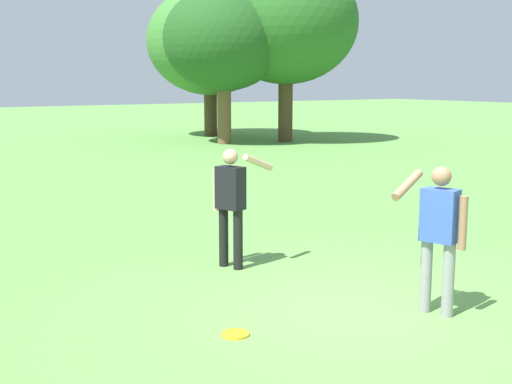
% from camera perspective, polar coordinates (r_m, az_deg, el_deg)
% --- Properties ---
extents(ground_plane, '(120.00, 120.00, 0.00)m').
position_cam_1_polar(ground_plane, '(7.78, 8.42, -9.84)').
color(ground_plane, '#609947').
extents(person_thrower, '(0.79, 0.59, 1.64)m').
position_cam_1_polar(person_thrower, '(9.18, -2.10, -0.56)').
color(person_thrower, black).
rests_on(person_thrower, ground).
extents(person_catcher, '(0.79, 0.59, 1.64)m').
position_cam_1_polar(person_catcher, '(7.59, 15.13, -3.02)').
color(person_catcher, gray).
rests_on(person_catcher, ground).
extents(frisbee, '(0.28, 0.28, 0.03)m').
position_cam_1_polar(frisbee, '(7.00, -1.74, -11.87)').
color(frisbee, yellow).
rests_on(frisbee, ground).
extents(tree_tall_left, '(4.77, 4.77, 6.15)m').
position_cam_1_polar(tree_tall_left, '(27.24, -2.74, 12.70)').
color(tree_tall_left, brown).
rests_on(tree_tall_left, ground).
extents(tree_broad_center, '(5.64, 5.64, 6.65)m').
position_cam_1_polar(tree_broad_center, '(31.07, -3.91, 12.53)').
color(tree_broad_center, '#4C3823').
rests_on(tree_broad_center, ground).
extents(tree_far_right, '(5.85, 5.85, 7.32)m').
position_cam_1_polar(tree_far_right, '(28.22, 2.54, 14.05)').
color(tree_far_right, '#4C3823').
rests_on(tree_far_right, ground).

